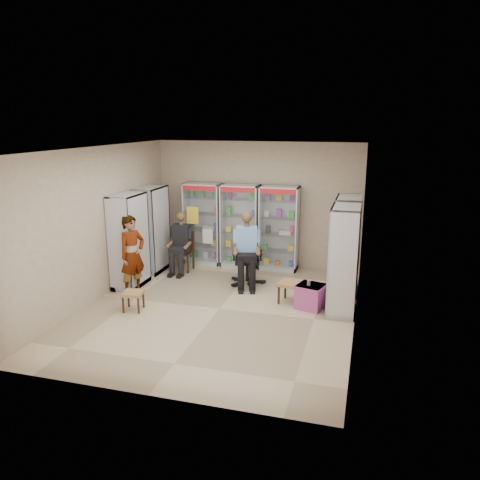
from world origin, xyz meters
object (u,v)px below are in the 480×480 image
(office_chair, at_px, (247,258))
(seated_shopkeeper, at_px, (247,251))
(cabinet_right_far, at_px, (347,245))
(cabinet_left_far, at_px, (152,230))
(cabinet_back_right, at_px, (279,228))
(wooden_chair, at_px, (183,251))
(cabinet_left_near, at_px, (129,241))
(woven_stool_a, at_px, (290,292))
(cabinet_back_left, at_px, (203,224))
(cabinet_right_near, at_px, (343,260))
(woven_stool_b, at_px, (133,301))
(standing_man, at_px, (132,255))
(pink_trunk, at_px, (310,296))
(cabinet_back_mid, at_px, (240,226))

(office_chair, relative_size, seated_shopkeeper, 0.79)
(cabinet_right_far, height_order, seated_shopkeeper, cabinet_right_far)
(cabinet_left_far, bearing_deg, cabinet_back_right, 108.19)
(wooden_chair, bearing_deg, office_chair, -16.46)
(cabinet_right_far, height_order, cabinet_left_near, same)
(office_chair, xyz_separation_m, woven_stool_a, (1.09, -0.83, -0.38))
(cabinet_back_left, distance_m, cabinet_right_near, 4.18)
(cabinet_right_far, xyz_separation_m, woven_stool_b, (-3.77, -2.10, -0.82))
(cabinet_back_right, xyz_separation_m, standing_man, (-2.55, -2.43, -0.17))
(cabinet_right_far, relative_size, wooden_chair, 2.13)
(office_chair, xyz_separation_m, seated_shopkeeper, (-0.00, -0.05, 0.16))
(cabinet_left_far, distance_m, woven_stool_a, 3.73)
(cabinet_left_near, distance_m, wooden_chair, 1.56)
(wooden_chair, bearing_deg, woven_stool_b, -89.83)
(pink_trunk, relative_size, woven_stool_a, 1.12)
(woven_stool_a, bearing_deg, cabinet_right_far, 43.22)
(cabinet_right_near, xyz_separation_m, woven_stool_b, (-3.77, -1.00, -0.82))
(cabinet_back_left, bearing_deg, cabinet_left_far, -135.00)
(cabinet_back_left, relative_size, cabinet_right_near, 1.00)
(woven_stool_b, bearing_deg, woven_stool_a, 22.75)
(seated_shopkeeper, bearing_deg, woven_stool_a, -50.55)
(cabinet_right_far, bearing_deg, cabinet_left_near, 101.41)
(cabinet_back_mid, xyz_separation_m, cabinet_right_near, (2.58, -2.23, 0.00))
(cabinet_right_near, bearing_deg, standing_man, 92.74)
(cabinet_back_mid, relative_size, cabinet_right_far, 1.00)
(cabinet_back_mid, bearing_deg, pink_trunk, -47.87)
(cabinet_back_right, bearing_deg, seated_shopkeeper, -109.34)
(cabinet_back_mid, bearing_deg, cabinet_right_far, -23.65)
(cabinet_right_near, height_order, wooden_chair, cabinet_right_near)
(seated_shopkeeper, height_order, woven_stool_a, seated_shopkeeper)
(seated_shopkeeper, distance_m, woven_stool_b, 2.64)
(cabinet_right_far, height_order, cabinet_right_near, same)
(cabinet_right_far, relative_size, seated_shopkeeper, 1.32)
(pink_trunk, height_order, woven_stool_b, pink_trunk)
(cabinet_left_near, relative_size, wooden_chair, 2.13)
(cabinet_right_far, height_order, woven_stool_a, cabinet_right_far)
(wooden_chair, height_order, standing_man, standing_man)
(cabinet_left_near, distance_m, woven_stool_a, 3.56)
(cabinet_back_left, distance_m, cabinet_left_near, 2.23)
(cabinet_right_far, distance_m, cabinet_left_near, 4.55)
(woven_stool_b, distance_m, standing_man, 1.10)
(cabinet_back_left, height_order, cabinet_back_right, same)
(pink_trunk, bearing_deg, cabinet_right_near, -1.16)
(cabinet_back_right, bearing_deg, standing_man, -136.38)
(office_chair, distance_m, seated_shopkeeper, 0.17)
(cabinet_back_mid, height_order, standing_man, cabinet_back_mid)
(cabinet_right_near, height_order, pink_trunk, cabinet_right_near)
(cabinet_right_near, relative_size, woven_stool_b, 5.44)
(cabinet_back_right, bearing_deg, cabinet_left_near, -144.35)
(seated_shopkeeper, bearing_deg, wooden_chair, 146.95)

